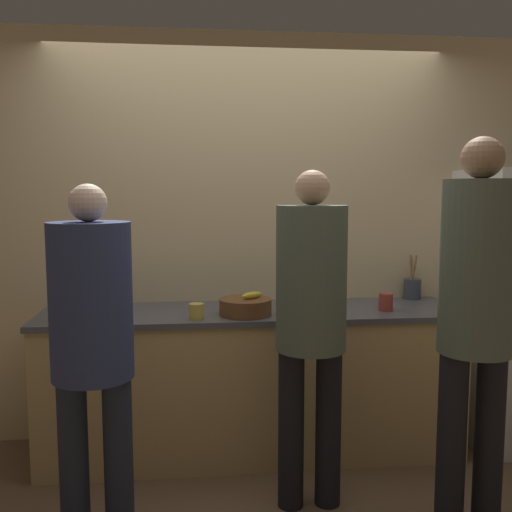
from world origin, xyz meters
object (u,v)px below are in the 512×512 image
at_px(person_right, 476,308).
at_px(bottle_dark, 300,297).
at_px(cup_red, 386,302).
at_px(person_left, 92,334).
at_px(person_center, 311,310).
at_px(bottle_green, 55,307).
at_px(utensil_crock, 412,288).
at_px(cup_yellow, 196,311).
at_px(fruit_bowl, 246,307).

relative_size(person_right, bottle_dark, 8.26).
bearing_deg(cup_red, person_left, -154.40).
relative_size(person_left, person_center, 0.96).
distance_m(person_right, bottle_dark, 1.11).
bearing_deg(person_center, person_left, -167.56).
bearing_deg(cup_red, bottle_dark, 176.18).
bearing_deg(person_center, person_right, -27.58).
height_order(person_left, bottle_green, person_left).
bearing_deg(cup_red, person_right, -83.07).
distance_m(utensil_crock, cup_red, 0.47).
bearing_deg(cup_yellow, cup_red, 5.81).
distance_m(person_left, person_center, 1.04).
bearing_deg(utensil_crock, bottle_green, -167.93).
height_order(person_center, bottle_green, person_center).
xyz_separation_m(person_center, utensil_crock, (0.87, 0.89, -0.05)).
relative_size(fruit_bowl, cup_yellow, 3.41).
bearing_deg(bottle_green, utensil_crock, 12.07).
relative_size(bottle_green, cup_yellow, 2.44).
bearing_deg(bottle_green, person_right, -21.10).
xyz_separation_m(fruit_bowl, bottle_green, (-1.04, -0.08, 0.04)).
height_order(bottle_dark, cup_red, bottle_dark).
xyz_separation_m(person_left, bottle_green, (-0.31, 0.64, -0.00)).
xyz_separation_m(person_left, cup_yellow, (0.45, 0.64, -0.04)).
relative_size(person_right, cup_yellow, 20.64).
distance_m(person_center, cup_red, 0.78).
bearing_deg(cup_yellow, person_center, -36.63).
relative_size(person_left, bottle_green, 7.53).
relative_size(person_left, bottle_dark, 7.35).
xyz_separation_m(bottle_dark, cup_red, (0.51, -0.03, -0.03)).
bearing_deg(fruit_bowl, person_center, -60.91).
height_order(person_center, cup_red, person_center).
relative_size(bottle_green, cup_red, 2.06).
distance_m(person_center, person_right, 0.76).
height_order(person_center, bottle_dark, person_center).
xyz_separation_m(fruit_bowl, utensil_crock, (1.15, 0.38, 0.02)).
height_order(person_right, bottle_green, person_right).
distance_m(bottle_green, cup_yellow, 0.76).
bearing_deg(person_left, person_center, 12.44).
distance_m(utensil_crock, cup_yellow, 1.51).
distance_m(cup_yellow, cup_red, 1.13).
xyz_separation_m(bottle_green, cup_yellow, (0.76, -0.00, -0.04)).
xyz_separation_m(utensil_crock, cup_red, (-0.30, -0.35, -0.02)).
relative_size(person_center, cup_yellow, 19.15).
relative_size(fruit_bowl, utensil_crock, 1.02).
relative_size(cup_yellow, cup_red, 0.85).
relative_size(person_left, cup_yellow, 18.35).
bearing_deg(cup_yellow, utensil_crock, 18.15).
bearing_deg(person_right, cup_red, 96.93).
bearing_deg(fruit_bowl, bottle_dark, 11.13).
height_order(person_left, cup_red, person_left).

